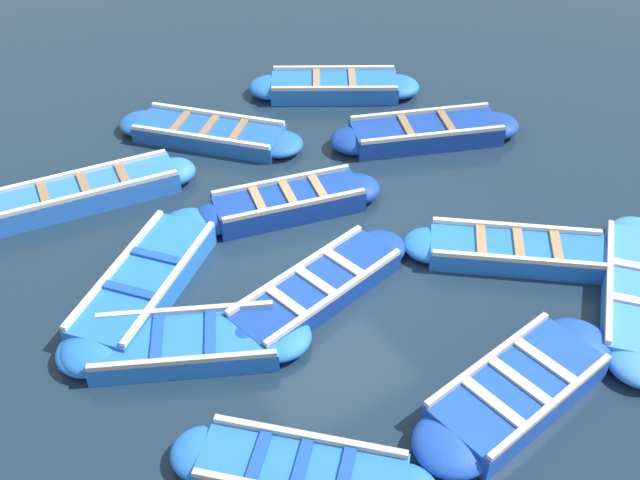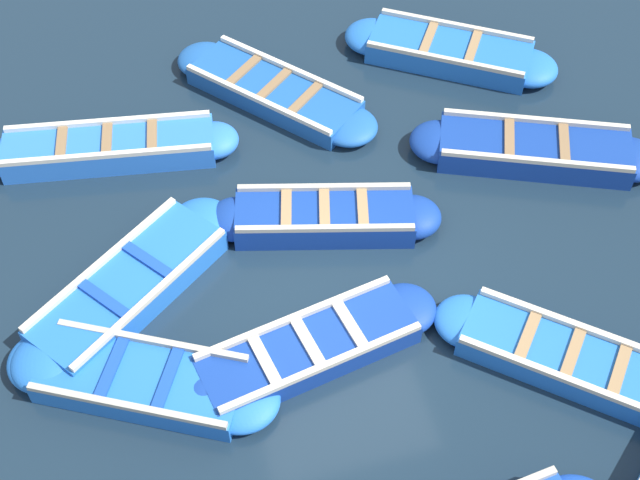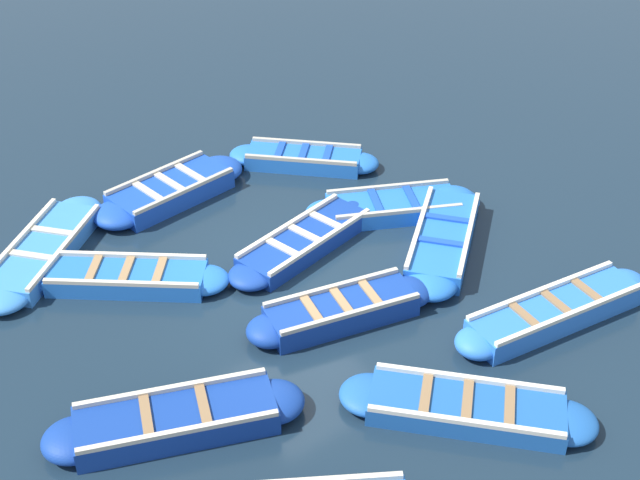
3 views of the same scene
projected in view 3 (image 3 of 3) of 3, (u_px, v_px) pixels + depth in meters
name	position (u px, v px, depth m)	size (l,w,h in m)	color
ground_plane	(304.00, 282.00, 15.07)	(120.00, 120.00, 0.00)	#162838
boat_near_quay	(127.00, 277.00, 14.92)	(2.83, 3.14, 0.37)	blue
boat_end_of_row	(304.00, 159.00, 18.24)	(2.74, 2.69, 0.37)	blue
boat_mid_row	(305.00, 241.00, 15.80)	(1.47, 3.58, 0.37)	navy
boat_outer_right	(466.00, 408.00, 12.43)	(3.28, 3.04, 0.36)	#1E59AD
boat_far_corner	(176.00, 420.00, 12.20)	(2.15, 3.67, 0.43)	navy
boat_tucked	(43.00, 251.00, 15.56)	(2.95, 3.33, 0.37)	#3884E0
boat_drifting	(443.00, 239.00, 15.82)	(2.92, 3.40, 0.42)	blue
boat_bow_out	(171.00, 191.00, 17.14)	(1.35, 3.41, 0.44)	#1947B7
boat_stern_in	(555.00, 312.00, 14.12)	(1.24, 3.82, 0.43)	blue
boat_inner_gap	(393.00, 207.00, 16.74)	(2.33, 3.40, 0.36)	blue
boat_outer_left	(341.00, 311.00, 14.14)	(1.49, 3.27, 0.44)	navy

